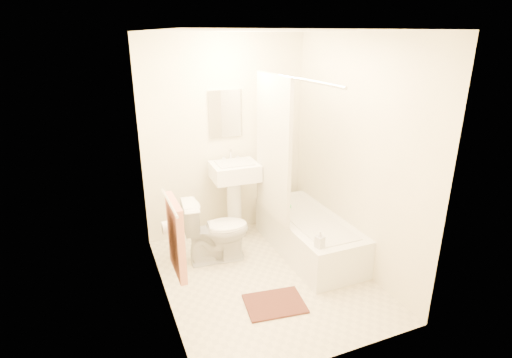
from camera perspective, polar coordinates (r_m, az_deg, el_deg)
name	(u,v)px	position (r m, az deg, el deg)	size (l,w,h in m)	color
floor	(265,277)	(4.26, 1.33, -13.82)	(2.40, 2.40, 0.00)	beige
ceiling	(267,31)	(3.55, 1.65, 20.42)	(2.40, 2.40, 0.00)	white
wall_back	(226,138)	(4.81, -4.36, 5.81)	(2.00, 0.02, 2.40)	beige
wall_left	(158,182)	(3.47, -13.80, -0.35)	(0.02, 2.40, 2.40)	beige
wall_right	(355,156)	(4.22, 13.99, 3.26)	(0.02, 2.40, 2.40)	beige
mirror	(225,114)	(4.73, -4.38, 9.28)	(0.40, 0.03, 0.55)	white
curtain_rod	(292,77)	(3.79, 5.23, 14.25)	(0.03, 0.03, 1.70)	silver
shower_curtain	(273,149)	(4.28, 2.43, 4.35)	(0.04, 0.80, 1.55)	silver
towel_bar	(170,202)	(3.28, -12.25, -3.30)	(0.02, 0.02, 0.60)	silver
towel	(176,237)	(3.42, -11.36, -8.16)	(0.06, 0.45, 0.66)	#CC7266
toilet_paper	(168,227)	(3.79, -12.43, -6.74)	(0.12, 0.12, 0.11)	white
toilet	(216,230)	(4.42, -5.67, -7.32)	(0.40, 0.72, 0.71)	silver
sink	(235,198)	(4.80, -3.07, -2.69)	(0.53, 0.43, 1.05)	white
bathtub	(308,234)	(4.65, 7.45, -7.86)	(0.67, 1.52, 0.43)	white
bath_mat	(275,304)	(3.90, 2.69, -17.35)	(0.54, 0.41, 0.02)	#502621
soap_bottle	(320,239)	(3.94, 9.12, -8.50)	(0.08, 0.08, 0.17)	white
scrub_brush	(286,204)	(4.84, 4.37, -3.52)	(0.07, 0.22, 0.04)	green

